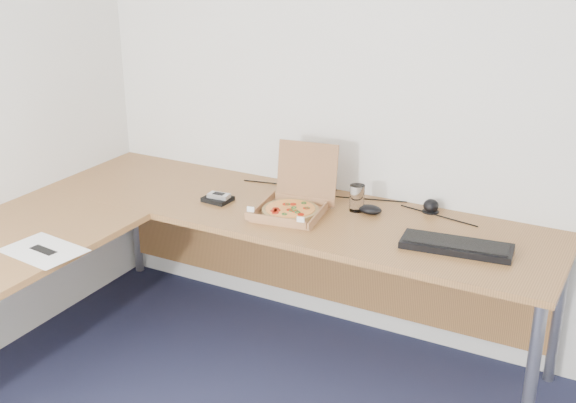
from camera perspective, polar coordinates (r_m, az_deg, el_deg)
The scene contains 11 objects.
room_shell at distance 1.91m, azimuth -6.30°, elevation -2.54°, with size 3.50×3.50×2.50m, color silver, non-canonical shape.
desk at distance 3.29m, azimuth -8.29°, elevation -2.53°, with size 2.50×2.20×0.73m.
pizza_box at distance 3.39m, azimuth 0.32°, elevation -0.37°, with size 0.29×0.34×0.30m.
drinking_glass at distance 3.43m, azimuth 5.35°, elevation 0.27°, with size 0.07×0.07×0.12m, color white.
keyboard at distance 3.12m, azimuth 12.89°, elevation -3.38°, with size 0.45×0.16×0.03m, color black.
mouse at distance 3.42m, azimuth 6.37°, elevation -0.61°, with size 0.11×0.07×0.04m, color black.
wallet at distance 3.56m, azimuth -5.45°, elevation 0.19°, with size 0.13×0.11×0.02m, color black.
phone at distance 3.55m, azimuth -5.37°, elevation 0.45°, with size 0.10×0.05×0.02m, color #B2B5BA.
paper_sheet at distance 3.20m, azimuth -18.38°, elevation -3.60°, with size 0.32×0.23×0.00m, color white.
dome_speaker at distance 3.47m, azimuth 10.99°, elevation -0.28°, with size 0.08×0.08×0.07m, color black.
cable_bundle at distance 3.60m, azimuth 4.85°, elevation 0.29°, with size 0.59×0.04×0.01m, color black, non-canonical shape.
Camera 1 is at (1.00, -1.43, 2.01)m, focal length 46.01 mm.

